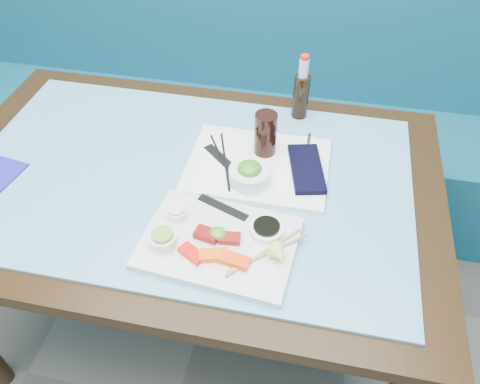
% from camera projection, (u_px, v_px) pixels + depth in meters
% --- Properties ---
extents(booth_bench, '(3.00, 0.56, 1.17)m').
position_uv_depth(booth_bench, '(245.00, 115.00, 2.14)').
color(booth_bench, '#105066').
rests_on(booth_bench, ground).
extents(dining_table, '(1.40, 0.90, 0.75)m').
position_uv_depth(dining_table, '(189.00, 199.00, 1.35)').
color(dining_table, black).
rests_on(dining_table, ground).
extents(glass_top, '(1.22, 0.76, 0.01)m').
position_uv_depth(glass_top, '(186.00, 177.00, 1.29)').
color(glass_top, '#5D9BBB').
rests_on(glass_top, dining_table).
extents(sashimi_plate, '(0.38, 0.29, 0.02)m').
position_uv_depth(sashimi_plate, '(219.00, 243.00, 1.11)').
color(sashimi_plate, silver).
rests_on(sashimi_plate, glass_top).
extents(salmon_left, '(0.07, 0.06, 0.02)m').
position_uv_depth(salmon_left, '(192.00, 253.00, 1.07)').
color(salmon_left, '#FF0C0A').
rests_on(salmon_left, sashimi_plate).
extents(salmon_mid, '(0.07, 0.05, 0.02)m').
position_uv_depth(salmon_mid, '(214.00, 255.00, 1.06)').
color(salmon_mid, '#FE620A').
rests_on(salmon_mid, sashimi_plate).
extents(salmon_right, '(0.07, 0.04, 0.02)m').
position_uv_depth(salmon_right, '(235.00, 260.00, 1.05)').
color(salmon_right, '#FF450A').
rests_on(salmon_right, sashimi_plate).
extents(tuna_left, '(0.06, 0.04, 0.02)m').
position_uv_depth(tuna_left, '(207.00, 234.00, 1.10)').
color(tuna_left, maroon).
rests_on(tuna_left, sashimi_plate).
extents(tuna_right, '(0.05, 0.04, 0.02)m').
position_uv_depth(tuna_right, '(230.00, 238.00, 1.10)').
color(tuna_right, maroon).
rests_on(tuna_right, sashimi_plate).
extents(seaweed_garnish, '(0.05, 0.05, 0.02)m').
position_uv_depth(seaweed_garnish, '(218.00, 234.00, 1.10)').
color(seaweed_garnish, '#389221').
rests_on(seaweed_garnish, sashimi_plate).
extents(ramekin_wasabi, '(0.09, 0.09, 0.03)m').
position_uv_depth(ramekin_wasabi, '(163.00, 240.00, 1.09)').
color(ramekin_wasabi, white).
rests_on(ramekin_wasabi, sashimi_plate).
extents(wasabi_fill, '(0.05, 0.05, 0.01)m').
position_uv_depth(wasabi_fill, '(162.00, 235.00, 1.07)').
color(wasabi_fill, '#75A535').
rests_on(wasabi_fill, ramekin_wasabi).
extents(ramekin_ginger, '(0.05, 0.05, 0.02)m').
position_uv_depth(ramekin_ginger, '(177.00, 213.00, 1.15)').
color(ramekin_ginger, white).
rests_on(ramekin_ginger, sashimi_plate).
extents(ginger_fill, '(0.06, 0.06, 0.01)m').
position_uv_depth(ginger_fill, '(176.00, 209.00, 1.14)').
color(ginger_fill, beige).
rests_on(ginger_fill, ramekin_ginger).
extents(soy_dish, '(0.08, 0.08, 0.02)m').
position_uv_depth(soy_dish, '(266.00, 229.00, 1.12)').
color(soy_dish, white).
rests_on(soy_dish, sashimi_plate).
extents(soy_fill, '(0.08, 0.08, 0.01)m').
position_uv_depth(soy_fill, '(267.00, 226.00, 1.11)').
color(soy_fill, black).
rests_on(soy_fill, soy_dish).
extents(lemon_wedge, '(0.06, 0.06, 0.05)m').
position_uv_depth(lemon_wedge, '(278.00, 254.00, 1.04)').
color(lemon_wedge, '#F7FA76').
rests_on(lemon_wedge, sashimi_plate).
extents(chopstick_sleeve, '(0.14, 0.07, 0.00)m').
position_uv_depth(chopstick_sleeve, '(223.00, 207.00, 1.18)').
color(chopstick_sleeve, black).
rests_on(chopstick_sleeve, sashimi_plate).
extents(wooden_chopstick_a, '(0.15, 0.17, 0.01)m').
position_uv_depth(wooden_chopstick_a, '(264.00, 252.00, 1.07)').
color(wooden_chopstick_a, tan).
rests_on(wooden_chopstick_a, sashimi_plate).
extents(wooden_chopstick_b, '(0.17, 0.15, 0.01)m').
position_uv_depth(wooden_chopstick_b, '(268.00, 253.00, 1.07)').
color(wooden_chopstick_b, tan).
rests_on(wooden_chopstick_b, sashimi_plate).
extents(serving_tray, '(0.39, 0.29, 0.01)m').
position_uv_depth(serving_tray, '(258.00, 166.00, 1.31)').
color(serving_tray, white).
rests_on(serving_tray, glass_top).
extents(paper_placemat, '(0.38, 0.31, 0.00)m').
position_uv_depth(paper_placemat, '(258.00, 164.00, 1.30)').
color(paper_placemat, white).
rests_on(paper_placemat, serving_tray).
extents(seaweed_bowl, '(0.14, 0.14, 0.04)m').
position_uv_depth(seaweed_bowl, '(249.00, 176.00, 1.24)').
color(seaweed_bowl, white).
rests_on(seaweed_bowl, serving_tray).
extents(seaweed_salad, '(0.08, 0.08, 0.03)m').
position_uv_depth(seaweed_salad, '(249.00, 168.00, 1.22)').
color(seaweed_salad, '#2F7F1D').
rests_on(seaweed_salad, seaweed_bowl).
extents(cola_glass, '(0.08, 0.08, 0.13)m').
position_uv_depth(cola_glass, '(266.00, 134.00, 1.29)').
color(cola_glass, black).
rests_on(cola_glass, serving_tray).
extents(navy_pouch, '(0.13, 0.21, 0.01)m').
position_uv_depth(navy_pouch, '(306.00, 168.00, 1.28)').
color(navy_pouch, black).
rests_on(navy_pouch, serving_tray).
extents(fork, '(0.01, 0.10, 0.01)m').
position_uv_depth(fork, '(308.00, 145.00, 1.35)').
color(fork, silver).
rests_on(fork, serving_tray).
extents(black_chopstick_a, '(0.12, 0.21, 0.01)m').
position_uv_depth(black_chopstick_a, '(222.00, 161.00, 1.31)').
color(black_chopstick_a, black).
rests_on(black_chopstick_a, serving_tray).
extents(black_chopstick_b, '(0.08, 0.23, 0.01)m').
position_uv_depth(black_chopstick_b, '(225.00, 161.00, 1.31)').
color(black_chopstick_b, black).
rests_on(black_chopstick_b, serving_tray).
extents(tray_sleeve, '(0.14, 0.13, 0.00)m').
position_uv_depth(tray_sleeve, '(224.00, 161.00, 1.31)').
color(tray_sleeve, black).
rests_on(tray_sleeve, serving_tray).
extents(cola_bottle_body, '(0.06, 0.06, 0.14)m').
position_uv_depth(cola_bottle_body, '(301.00, 97.00, 1.44)').
color(cola_bottle_body, black).
rests_on(cola_bottle_body, glass_top).
extents(cola_bottle_neck, '(0.03, 0.03, 0.06)m').
position_uv_depth(cola_bottle_neck, '(304.00, 68.00, 1.37)').
color(cola_bottle_neck, silver).
rests_on(cola_bottle_neck, cola_bottle_body).
extents(cola_bottle_cap, '(0.03, 0.03, 0.01)m').
position_uv_depth(cola_bottle_cap, '(305.00, 57.00, 1.34)').
color(cola_bottle_cap, red).
rests_on(cola_bottle_cap, cola_bottle_neck).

